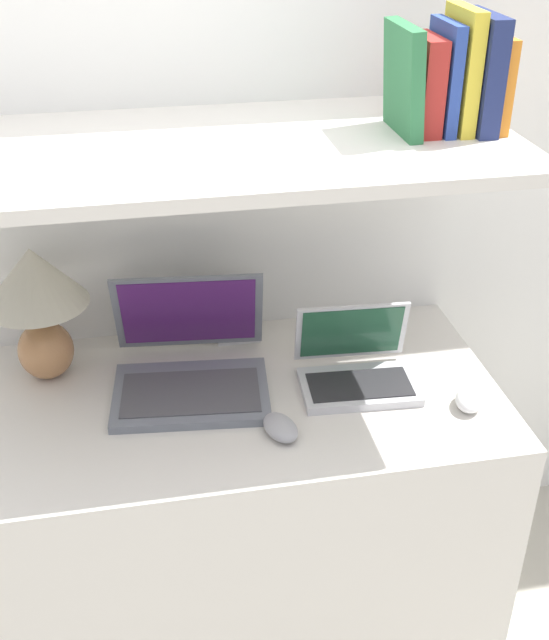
# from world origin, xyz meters

# --- Properties ---
(wall_back) EXTENTS (6.00, 0.05, 2.40)m
(wall_back) POSITION_xyz_m (0.00, 0.71, 1.20)
(wall_back) COLOR white
(wall_back) RESTS_ON ground_plane
(desk) EXTENTS (1.22, 0.64, 0.78)m
(desk) POSITION_xyz_m (0.00, 0.32, 0.39)
(desk) COLOR silver
(desk) RESTS_ON ground_plane
(back_riser) EXTENTS (1.22, 0.04, 1.33)m
(back_riser) POSITION_xyz_m (0.00, 0.66, 0.66)
(back_riser) COLOR white
(back_riser) RESTS_ON ground_plane
(shelf) EXTENTS (1.22, 0.58, 0.03)m
(shelf) POSITION_xyz_m (0.00, 0.39, 1.34)
(shelf) COLOR silver
(shelf) RESTS_ON back_riser
(table_lamp) EXTENTS (0.23, 0.23, 0.33)m
(table_lamp) POSITION_xyz_m (-0.42, 0.49, 1.00)
(table_lamp) COLOR #B27A4C
(table_lamp) RESTS_ON desk
(laptop_large) EXTENTS (0.39, 0.37, 0.25)m
(laptop_large) POSITION_xyz_m (-0.10, 0.39, 0.83)
(laptop_large) COLOR slate
(laptop_large) RESTS_ON desk
(laptop_small) EXTENTS (0.28, 0.23, 0.18)m
(laptop_small) POSITION_xyz_m (0.28, 0.32, 0.82)
(laptop_small) COLOR silver
(laptop_small) RESTS_ON desk
(computer_mouse) EXTENTS (0.09, 0.12, 0.04)m
(computer_mouse) POSITION_xyz_m (0.07, 0.16, 0.80)
(computer_mouse) COLOR #99999E
(computer_mouse) RESTS_ON desk
(second_mouse) EXTENTS (0.09, 0.11, 0.04)m
(second_mouse) POSITION_xyz_m (0.51, 0.18, 0.80)
(second_mouse) COLOR white
(second_mouse) RESTS_ON desk
(router_box) EXTENTS (0.11, 0.06, 0.14)m
(router_box) POSITION_xyz_m (0.04, 0.57, 0.85)
(router_box) COLOR white
(router_box) RESTS_ON desk
(book_orange) EXTENTS (0.02, 0.15, 0.19)m
(book_orange) POSITION_xyz_m (0.57, 0.39, 1.45)
(book_orange) COLOR orange
(book_orange) RESTS_ON shelf
(book_navy) EXTENTS (0.04, 0.18, 0.23)m
(book_navy) POSITION_xyz_m (0.53, 0.39, 1.47)
(book_navy) COLOR navy
(book_navy) RESTS_ON shelf
(book_yellow) EXTENTS (0.03, 0.15, 0.25)m
(book_yellow) POSITION_xyz_m (0.49, 0.39, 1.48)
(book_yellow) COLOR gold
(book_yellow) RESTS_ON shelf
(book_blue) EXTENTS (0.02, 0.15, 0.22)m
(book_blue) POSITION_xyz_m (0.45, 0.39, 1.46)
(book_blue) COLOR #284293
(book_blue) RESTS_ON shelf
(book_red) EXTENTS (0.04, 0.14, 0.19)m
(book_red) POSITION_xyz_m (0.42, 0.39, 1.45)
(book_red) COLOR #A82823
(book_red) RESTS_ON shelf
(book_green) EXTENTS (0.04, 0.18, 0.22)m
(book_green) POSITION_xyz_m (0.37, 0.39, 1.46)
(book_green) COLOR #2D7042
(book_green) RESTS_ON shelf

